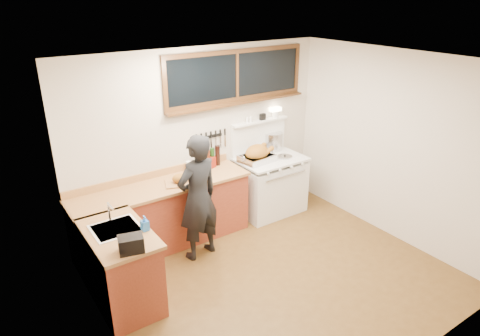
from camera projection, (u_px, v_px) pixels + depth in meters
ground_plane at (275, 277)px, 5.31m from camera, size 4.00×3.50×0.02m
room_shell at (280, 151)px, 4.67m from camera, size 4.10×3.60×2.65m
counter_back at (164, 215)px, 5.81m from camera, size 2.44×0.64×1.00m
counter_left at (121, 267)px, 4.72m from camera, size 0.64×1.09×0.90m
sink_unit at (116, 233)px, 4.63m from camera, size 0.50×0.45×0.37m
vintage_stove at (270, 184)px, 6.72m from camera, size 1.02×0.74×1.59m
back_window at (237, 82)px, 6.13m from camera, size 2.32×0.13×0.77m
left_doorway at (129, 286)px, 3.42m from camera, size 0.02×1.04×2.17m
knife_strip at (210, 137)px, 6.18m from camera, size 0.52×0.03×0.28m
man at (198, 198)px, 5.42m from camera, size 0.68×0.51×1.69m
soap_bottle at (145, 223)px, 4.55m from camera, size 0.08×0.08×0.17m
toaster at (131, 244)px, 4.18m from camera, size 0.28×0.22×0.17m
cutting_board at (181, 180)px, 5.67m from camera, size 0.47×0.42×0.14m
roast_turkey at (257, 155)px, 6.39m from camera, size 0.54×0.41×0.26m
stockpot at (273, 141)px, 6.85m from camera, size 0.40×0.40×0.29m
saucepan at (258, 149)px, 6.73m from camera, size 0.23×0.31×0.13m
pot_lid at (285, 157)px, 6.57m from camera, size 0.28×0.28×0.04m
coffee_tin at (212, 162)px, 6.18m from camera, size 0.12×0.11×0.16m
pitcher at (189, 166)px, 6.04m from camera, size 0.09×0.09×0.15m
bottle_cluster at (210, 158)px, 6.17m from camera, size 0.41×0.07×0.30m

